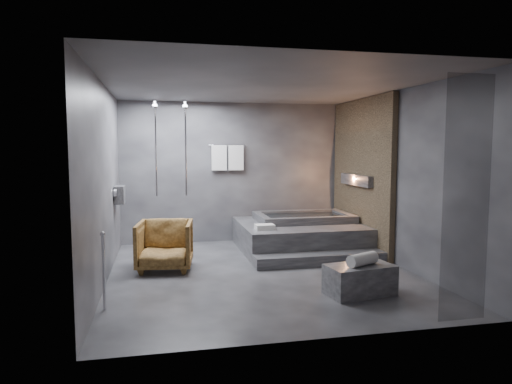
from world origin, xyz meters
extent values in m
plane|color=#29292C|center=(0.00, 0.00, 0.00)|extent=(5.00, 5.00, 0.00)
cube|color=#454547|center=(0.00, 0.00, 2.80)|extent=(4.50, 5.00, 0.04)
cube|color=#333237|center=(0.00, 2.50, 1.40)|extent=(4.50, 0.04, 2.80)
cube|color=#333237|center=(0.00, -2.50, 1.40)|extent=(4.50, 0.04, 2.80)
cube|color=#333237|center=(-2.25, 0.00, 1.40)|extent=(0.04, 5.00, 2.80)
cube|color=#333237|center=(2.25, 0.00, 1.40)|extent=(0.04, 5.00, 2.80)
cube|color=#947A57|center=(2.19, 1.25, 1.40)|extent=(0.10, 2.40, 2.78)
cube|color=#FF9938|center=(2.11, 1.25, 1.30)|extent=(0.14, 1.20, 0.20)
cube|color=slate|center=(-2.16, 1.40, 1.10)|extent=(0.16, 0.42, 0.30)
imported|color=beige|center=(-2.15, 1.30, 1.05)|extent=(0.08, 0.08, 0.21)
imported|color=beige|center=(-2.15, 1.50, 1.03)|extent=(0.07, 0.07, 0.15)
cylinder|color=silver|center=(-1.00, 2.05, 1.90)|extent=(0.04, 0.04, 1.80)
cylinder|color=silver|center=(-1.55, 2.05, 1.90)|extent=(0.04, 0.04, 1.80)
cylinder|color=silver|center=(-0.15, 2.44, 1.95)|extent=(0.75, 0.02, 0.02)
cube|color=white|center=(-0.32, 2.42, 1.70)|extent=(0.30, 0.06, 0.50)
cube|color=white|center=(0.02, 2.42, 1.70)|extent=(0.30, 0.06, 0.50)
cylinder|color=silver|center=(-2.15, -1.20, 0.45)|extent=(0.04, 0.04, 0.90)
cube|color=black|center=(1.65, -2.45, 1.35)|extent=(0.55, 0.01, 2.60)
cube|color=#2E2E30|center=(1.05, 1.45, 0.25)|extent=(2.20, 2.00, 0.50)
cube|color=#2E2E30|center=(1.05, 0.27, 0.09)|extent=(2.20, 0.36, 0.18)
cube|color=#37373A|center=(1.01, -1.28, 0.19)|extent=(0.92, 0.60, 0.39)
imported|color=#452C11|center=(-1.43, 0.48, 0.38)|extent=(0.93, 0.95, 0.77)
cylinder|color=silver|center=(1.03, -1.31, 0.47)|extent=(0.47, 0.33, 0.16)
cube|color=silver|center=(0.26, 0.89, 0.54)|extent=(0.32, 0.24, 0.09)
camera|label=1|loc=(-1.50, -6.63, 1.88)|focal=32.00mm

